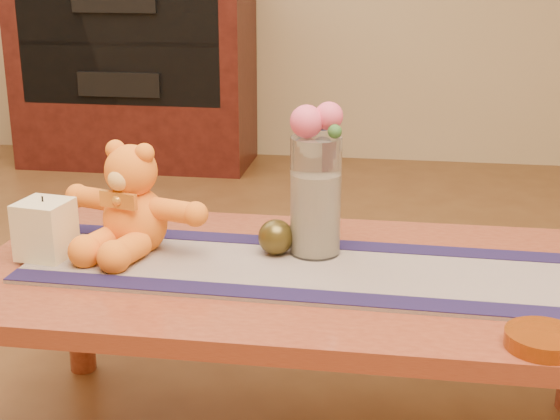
% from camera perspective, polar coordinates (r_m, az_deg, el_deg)
% --- Properties ---
extents(coffee_table_top, '(1.40, 0.70, 0.04)m').
position_cam_1_polar(coffee_table_top, '(1.70, 1.67, -4.89)').
color(coffee_table_top, maroon).
rests_on(coffee_table_top, floor).
extents(table_leg_bl, '(0.07, 0.07, 0.41)m').
position_cam_1_polar(table_leg_bl, '(2.21, -14.20, -6.24)').
color(table_leg_bl, maroon).
rests_on(table_leg_bl, floor).
extents(persian_runner, '(1.21, 0.38, 0.01)m').
position_cam_1_polar(persian_runner, '(1.68, 2.09, -4.25)').
color(persian_runner, '#1F1B4D').
rests_on(persian_runner, coffee_table_top).
extents(runner_border_near, '(1.20, 0.09, 0.00)m').
position_cam_1_polar(runner_border_near, '(1.55, 1.33, -6.08)').
color(runner_border_near, '#191238').
rests_on(runner_border_near, persian_runner).
extents(runner_border_far, '(1.20, 0.09, 0.00)m').
position_cam_1_polar(runner_border_far, '(1.82, 2.74, -2.40)').
color(runner_border_far, '#191238').
rests_on(runner_border_far, persian_runner).
extents(teddy_bear, '(0.40, 0.36, 0.23)m').
position_cam_1_polar(teddy_bear, '(1.78, -10.37, 0.80)').
color(teddy_bear, orange).
rests_on(teddy_bear, persian_runner).
extents(pillar_candle, '(0.12, 0.12, 0.12)m').
position_cam_1_polar(pillar_candle, '(1.80, -16.39, -1.31)').
color(pillar_candle, beige).
rests_on(pillar_candle, persian_runner).
extents(candle_wick, '(0.00, 0.00, 0.01)m').
position_cam_1_polar(candle_wick, '(1.78, -16.58, 0.77)').
color(candle_wick, black).
rests_on(candle_wick, pillar_candle).
extents(glass_vase, '(0.11, 0.11, 0.26)m').
position_cam_1_polar(glass_vase, '(1.72, 2.55, 0.99)').
color(glass_vase, silver).
rests_on(glass_vase, persian_runner).
extents(potpourri_fill, '(0.09, 0.09, 0.18)m').
position_cam_1_polar(potpourri_fill, '(1.73, 2.54, -0.25)').
color(potpourri_fill, beige).
rests_on(potpourri_fill, glass_vase).
extents(rose_left, '(0.07, 0.07, 0.07)m').
position_cam_1_polar(rose_left, '(1.67, 1.91, 6.33)').
color(rose_left, '#EC5377').
rests_on(rose_left, glass_vase).
extents(rose_right, '(0.06, 0.06, 0.06)m').
position_cam_1_polar(rose_right, '(1.68, 3.51, 6.71)').
color(rose_right, '#EC5377').
rests_on(rose_right, glass_vase).
extents(blue_flower_back, '(0.04, 0.04, 0.04)m').
position_cam_1_polar(blue_flower_back, '(1.72, 3.09, 6.36)').
color(blue_flower_back, '#4E60A9').
rests_on(blue_flower_back, glass_vase).
extents(blue_flower_side, '(0.04, 0.04, 0.04)m').
position_cam_1_polar(blue_flower_side, '(1.71, 1.69, 6.05)').
color(blue_flower_side, '#4E60A9').
rests_on(blue_flower_side, glass_vase).
extents(leaf_sprig, '(0.03, 0.03, 0.03)m').
position_cam_1_polar(leaf_sprig, '(1.66, 3.92, 5.61)').
color(leaf_sprig, '#33662D').
rests_on(leaf_sprig, glass_vase).
extents(bronze_ball, '(0.09, 0.09, 0.08)m').
position_cam_1_polar(bronze_ball, '(1.74, -0.30, -1.94)').
color(bronze_ball, '#443916').
rests_on(bronze_ball, persian_runner).
extents(amber_dish, '(0.17, 0.17, 0.03)m').
position_cam_1_polar(amber_dish, '(1.44, 18.26, -8.79)').
color(amber_dish, '#BF5914').
rests_on(amber_dish, coffee_table_top).
extents(media_cabinet, '(1.20, 0.50, 1.10)m').
position_cam_1_polar(media_cabinet, '(4.30, -10.31, 10.49)').
color(media_cabinet, black).
rests_on(media_cabinet, floor).
extents(cabinet_cavity, '(1.02, 0.03, 0.61)m').
position_cam_1_polar(cabinet_cavity, '(4.07, -11.48, 11.56)').
color(cabinet_cavity, black).
rests_on(cabinet_cavity, media_cabinet).
extents(cabinet_shelf, '(1.02, 0.20, 0.02)m').
position_cam_1_polar(cabinet_shelf, '(4.15, -11.07, 11.71)').
color(cabinet_shelf, black).
rests_on(cabinet_shelf, media_cabinet).
extents(stereo_upper, '(0.42, 0.28, 0.10)m').
position_cam_1_polar(stereo_upper, '(4.15, -11.15, 14.45)').
color(stereo_upper, black).
rests_on(stereo_upper, media_cabinet).
extents(stereo_lower, '(0.42, 0.28, 0.12)m').
position_cam_1_polar(stereo_lower, '(4.19, -10.82, 9.05)').
color(stereo_lower, black).
rests_on(stereo_lower, media_cabinet).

